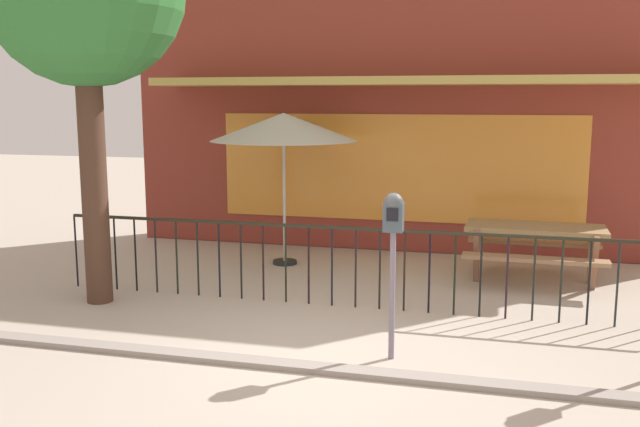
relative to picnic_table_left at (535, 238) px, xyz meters
The scene contains 7 objects.
ground 3.98m from the picnic_table_left, 122.03° to the right, with size 40.00×40.00×0.00m, color #B7A999.
pub_storefront 3.52m from the picnic_table_left, 140.67° to the left, with size 8.89×1.50×5.82m.
patio_fence_front 2.70m from the picnic_table_left, 140.56° to the right, with size 7.49×0.04×0.97m.
picnic_table_left is the anchor object (origin of this frame).
patio_umbrella 3.83m from the picnic_table_left, behind, with size 2.15×2.15×2.24m.
parking_meter_near 3.60m from the picnic_table_left, 113.63° to the right, with size 0.18×0.17×1.59m.
curb_edge 4.31m from the picnic_table_left, 119.22° to the right, with size 12.44×0.20×0.11m, color gray.
Camera 1 is at (1.59, -6.22, 2.45)m, focal length 39.18 mm.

